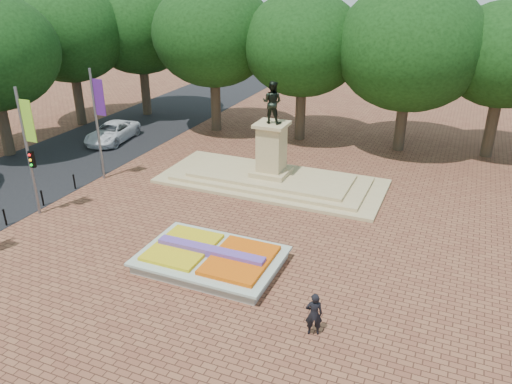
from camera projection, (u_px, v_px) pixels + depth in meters
ground at (212, 241)px, 24.74m from camera, size 90.00×90.00×0.00m
asphalt_street at (52, 165)px, 34.29m from camera, size 9.00×90.00×0.02m
flower_bed at (211, 258)px, 22.54m from camera, size 6.30×4.30×0.91m
monument at (271, 170)px, 31.10m from camera, size 14.00×6.00×6.40m
tree_row_back at (352, 54)px, 36.28m from camera, size 44.80×8.80×10.43m
banner_poles at (24, 149)px, 25.66m from camera, size 0.88×11.17×7.00m
bollard_row at (24, 207)px, 27.09m from camera, size 0.12×13.12×0.98m
van at (112, 132)px, 38.70m from camera, size 3.05×5.51×1.46m
pedestrian at (314, 314)px, 18.12m from camera, size 0.75×0.63×1.75m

